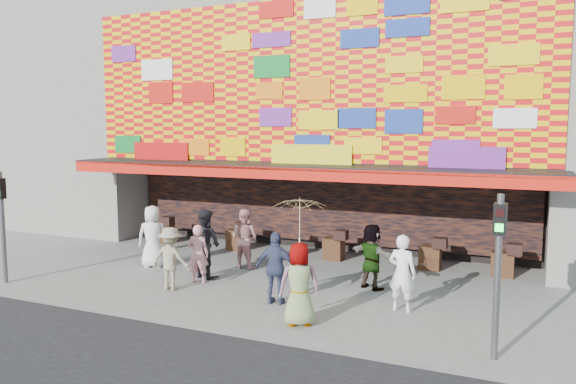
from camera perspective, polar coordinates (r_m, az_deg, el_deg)
name	(u,v)px	position (r m, az deg, el deg)	size (l,w,h in m)	color
ground	(234,295)	(14.27, -5.48, -10.38)	(90.00, 90.00, 0.00)	slate
shop_building	(341,98)	(21.18, 5.45, 9.45)	(15.20, 9.40, 10.00)	gray
neighbor_left	(72,87)	(28.08, -21.11, 9.89)	(11.00, 8.00, 12.00)	gray
signal_left	(2,214)	(16.75, -27.06, -2.03)	(0.22, 0.20, 3.00)	#59595B
signal_right	(498,258)	(10.63, 20.57, -6.30)	(0.22, 0.20, 3.00)	#59595B
ped_a	(153,237)	(17.21, -13.58, -4.42)	(0.91, 0.59, 1.86)	white
ped_b	(198,254)	(15.28, -9.12, -6.22)	(0.58, 0.38, 1.59)	pink
ped_c	(205,243)	(15.81, -8.41, -5.17)	(0.93, 0.73, 1.92)	black
ped_d	(171,259)	(14.79, -11.84, -6.64)	(1.05, 0.60, 1.63)	gray
ped_e	(276,268)	(13.32, -1.21, -7.75)	(1.01, 0.42, 1.72)	#384163
ped_f	(372,257)	(14.70, 8.51, -6.50)	(1.57, 0.50, 1.70)	gray
ped_g	(299,284)	(11.92, 1.16, -9.34)	(0.87, 0.56, 1.77)	gray
ped_h	(402,273)	(13.07, 11.52, -8.06)	(0.64, 0.42, 1.77)	white
ped_i	(245,238)	(16.73, -4.44, -4.71)	(0.86, 0.67, 1.78)	tan
parasol	(299,222)	(11.63, 1.18, -3.05)	(1.38, 1.39, 1.97)	#FFE0A0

